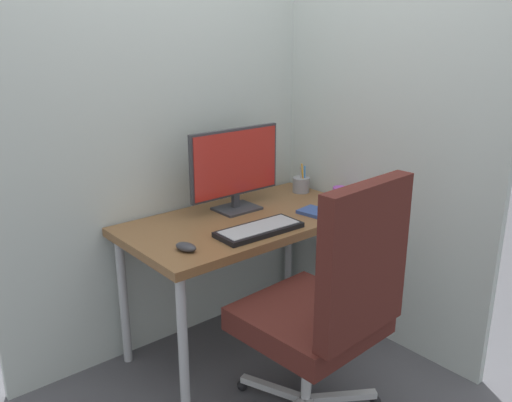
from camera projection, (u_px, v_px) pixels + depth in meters
The scene contains 11 objects.
ground_plane at pixel (246, 343), 2.90m from camera, with size 8.00×8.00×0.00m, color #4C4C51.
wall_back at pixel (201, 72), 2.73m from camera, with size 2.25×0.04×2.80m, color #B7C1BC.
wall_side_right at pixel (360, 72), 2.76m from camera, with size 0.04×1.67×2.80m, color #B7C1BC.
desk at pixel (246, 231), 2.70m from camera, with size 1.22×0.64×0.72m.
office_chair at pixel (328, 304), 2.14m from camera, with size 0.64×0.66×1.10m.
monitor at pixel (235, 166), 2.74m from camera, with size 0.54×0.17×0.42m.
keyboard at pixel (259, 229), 2.49m from camera, with size 0.42×0.18×0.03m.
mouse at pixel (186, 247), 2.28m from camera, with size 0.06×0.10×0.04m, color #333338.
pen_holder at pixel (301, 185), 3.09m from camera, with size 0.10×0.10×0.17m.
notebook at pixel (315, 212), 2.74m from camera, with size 0.13×0.14×0.02m, color #334C8C.
coffee_mug at pixel (340, 195), 2.88m from camera, with size 0.12×0.08×0.09m.
Camera 1 is at (-1.59, -1.97, 1.62)m, focal length 37.99 mm.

